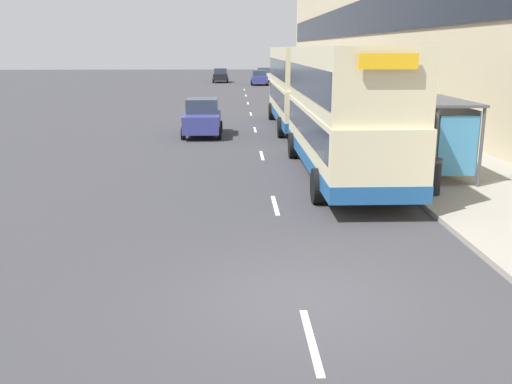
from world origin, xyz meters
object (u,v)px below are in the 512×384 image
object	(u,v)px
car_3	(259,78)
pedestrian_at_shelter	(390,130)
litter_bin	(432,176)
car_0	(264,75)
double_decker_bus_near	(343,110)
bus_shelter	(445,123)
double_decker_bus_ahead	(300,86)
car_1	(221,75)
car_2	(202,118)

from	to	relation	value
car_3	pedestrian_at_shelter	xyz separation A→B (m)	(3.33, -45.36, 0.13)
litter_bin	car_0	bearing A→B (deg)	91.68
double_decker_bus_near	car_3	bearing A→B (deg)	90.64
car_0	double_decker_bus_near	bearing A→B (deg)	-90.33
bus_shelter	double_decker_bus_ahead	distance (m)	13.20
car_0	car_1	size ratio (longest dim) A/B	1.08
double_decker_bus_ahead	car_0	bearing A→B (deg)	89.53
bus_shelter	car_0	size ratio (longest dim) A/B	1.00
car_0	car_3	world-z (taller)	car_0
double_decker_bus_near	pedestrian_at_shelter	bearing A→B (deg)	57.01
car_2	bus_shelter	bearing A→B (deg)	130.00
car_0	car_1	world-z (taller)	car_0
bus_shelter	double_decker_bus_ahead	world-z (taller)	double_decker_bus_ahead
car_2	double_decker_bus_near	bearing A→B (deg)	118.06
double_decker_bus_near	double_decker_bus_ahead	world-z (taller)	same
car_0	litter_bin	bearing A→B (deg)	-88.32
car_0	car_1	bearing A→B (deg)	-164.22
car_1	pedestrian_at_shelter	size ratio (longest dim) A/B	2.34
car_2	pedestrian_at_shelter	size ratio (longest dim) A/B	2.38
bus_shelter	car_0	distance (m)	57.27
car_1	litter_bin	xyz separation A→B (m)	(7.33, -58.13, -0.20)
bus_shelter	car_1	world-z (taller)	bus_shelter
bus_shelter	litter_bin	bearing A→B (deg)	-115.88
double_decker_bus_near	car_1	distance (m)	55.48
car_2	litter_bin	distance (m)	14.53
car_3	pedestrian_at_shelter	distance (m)	45.48
car_2	litter_bin	bearing A→B (deg)	119.87
car_0	car_2	bearing A→B (deg)	-96.65
bus_shelter	car_2	xyz separation A→B (m)	(-8.46, 10.08, -0.98)
litter_bin	double_decker_bus_near	bearing A→B (deg)	125.42
bus_shelter	pedestrian_at_shelter	xyz separation A→B (m)	(-0.52, 4.68, -0.89)
car_1	bus_shelter	bearing A→B (deg)	98.74
pedestrian_at_shelter	car_0	bearing A→B (deg)	92.67
car_0	car_1	distance (m)	5.80
car_1	pedestrian_at_shelter	world-z (taller)	pedestrian_at_shelter
car_2	car_1	bearing A→B (deg)	-89.89
car_3	car_0	bearing A→B (deg)	82.98
double_decker_bus_near	car_2	bearing A→B (deg)	118.06
car_2	litter_bin	xyz separation A→B (m)	(7.24, -12.60, -0.22)
bus_shelter	car_1	size ratio (longest dim) A/B	1.09
car_2	pedestrian_at_shelter	world-z (taller)	car_2
double_decker_bus_ahead	car_3	bearing A→B (deg)	90.79
bus_shelter	pedestrian_at_shelter	world-z (taller)	bus_shelter
car_1	car_3	world-z (taller)	car_1
bus_shelter	car_3	xyz separation A→B (m)	(-3.85, 50.04, -1.02)
double_decker_bus_near	pedestrian_at_shelter	distance (m)	5.26
bus_shelter	car_3	distance (m)	50.19
bus_shelter	double_decker_bus_ahead	bearing A→B (deg)	104.65
pedestrian_at_shelter	bus_shelter	bearing A→B (deg)	-83.66
double_decker_bus_near	car_3	distance (m)	49.66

